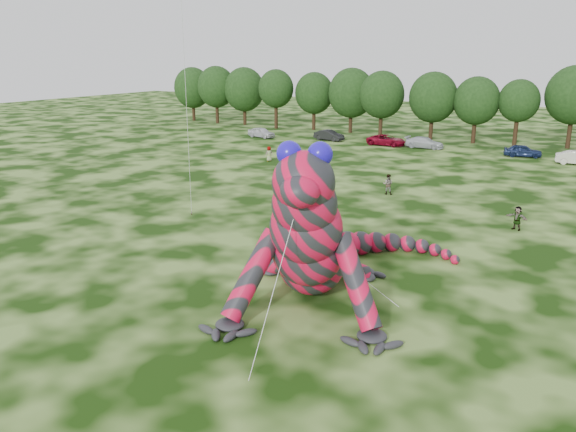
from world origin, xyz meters
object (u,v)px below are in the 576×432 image
(tree_2, at_px, (244,96))
(car_2, at_px, (386,140))
(tree_8, at_px, (476,110))
(tree_5, at_px, (351,101))
(tree_10, at_px, (573,107))
(tree_9, at_px, (518,113))
(tree_6, at_px, (381,104))
(tree_7, at_px, (433,106))
(tree_4, at_px, (314,101))
(spectator_4, at_px, (269,154))
(car_0, at_px, (261,132))
(car_1, at_px, (329,135))
(car_3, at_px, (425,143))
(spectator_5, at_px, (517,218))
(inflatable_gecko, at_px, (315,211))
(tree_3, at_px, (276,99))
(spectator_1, at_px, (388,184))
(car_4, at_px, (523,151))
(tree_1, at_px, (217,95))
(tree_0, at_px, (193,94))

(tree_2, relative_size, car_2, 1.86)
(tree_8, bearing_deg, tree_5, 175.61)
(tree_10, bearing_deg, tree_9, -168.98)
(tree_6, bearing_deg, tree_7, 0.92)
(tree_4, height_order, tree_6, tree_6)
(tree_8, bearing_deg, tree_2, 177.38)
(tree_10, height_order, spectator_4, tree_10)
(tree_8, bearing_deg, tree_6, -178.71)
(car_0, relative_size, car_1, 0.98)
(car_3, xyz_separation_m, spectator_5, (15.86, -31.37, 0.13))
(inflatable_gecko, height_order, car_0, inflatable_gecko)
(tree_4, xyz_separation_m, spectator_4, (8.14, -26.99, -3.69))
(car_3, bearing_deg, tree_3, 74.81)
(tree_8, distance_m, spectator_1, 33.67)
(car_1, bearing_deg, car_4, -80.47)
(car_0, bearing_deg, car_1, -66.07)
(tree_3, distance_m, car_3, 28.25)
(tree_1, height_order, spectator_1, tree_1)
(car_0, xyz_separation_m, car_1, (9.88, 2.25, -0.01))
(tree_10, height_order, car_2, tree_10)
(tree_4, xyz_separation_m, spectator_5, (36.72, -40.54, -3.68))
(spectator_1, distance_m, spectator_5, 12.57)
(tree_1, bearing_deg, tree_3, -4.45)
(tree_7, bearing_deg, spectator_5, -66.05)
(tree_4, bearing_deg, car_1, -52.23)
(spectator_4, bearing_deg, tree_5, -140.56)
(inflatable_gecko, bearing_deg, tree_3, 102.74)
(car_2, bearing_deg, tree_8, -48.18)
(inflatable_gecko, distance_m, car_1, 52.03)
(tree_6, distance_m, spectator_4, 25.57)
(tree_7, height_order, spectator_1, tree_7)
(tree_4, bearing_deg, car_3, -23.74)
(tree_1, relative_size, tree_9, 1.13)
(tree_1, bearing_deg, tree_10, 0.54)
(tree_1, height_order, tree_3, tree_1)
(car_4, bearing_deg, tree_8, 31.30)
(tree_1, distance_m, tree_10, 55.76)
(tree_6, height_order, tree_9, tree_6)
(tree_0, distance_m, tree_5, 31.44)
(tree_8, xyz_separation_m, spectator_1, (-0.09, -33.48, -3.58))
(tree_5, xyz_separation_m, tree_9, (24.19, -1.09, -0.56))
(tree_5, distance_m, tree_8, 18.97)
(car_1, xyz_separation_m, car_3, (13.66, 0.12, -0.02))
(tree_9, xyz_separation_m, car_1, (-23.50, -7.93, -3.61))
(spectator_1, bearing_deg, tree_6, -79.29)
(tree_4, relative_size, car_1, 2.04)
(tree_9, bearing_deg, car_1, -161.36)
(tree_6, bearing_deg, tree_4, 170.47)
(tree_4, distance_m, tree_8, 25.48)
(tree_2, distance_m, tree_5, 19.90)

